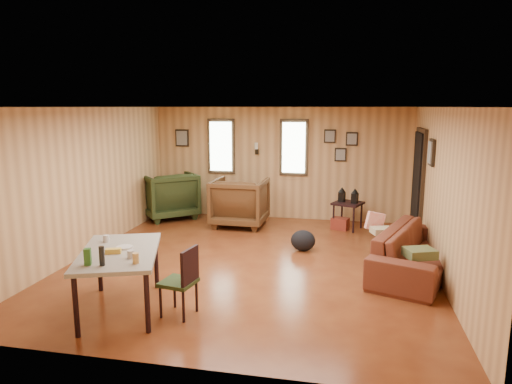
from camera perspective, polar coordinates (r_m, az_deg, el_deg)
room at (r=7.17m, az=1.13°, el=0.99°), size 5.54×6.04×2.44m
sofa at (r=7.09m, az=19.61°, el=-6.10°), size 1.40×2.35×0.88m
recliner_brown at (r=9.28m, az=-2.03°, el=-0.98°), size 1.07×1.01×1.08m
recliner_green at (r=10.12m, az=-10.88°, el=-0.11°), size 1.47×1.47×1.11m
end_table at (r=9.99m, az=-3.58°, el=-1.22°), size 0.56×0.52×0.64m
side_table at (r=9.20m, az=11.44°, el=-1.11°), size 0.68×0.68×0.83m
cooler at (r=9.24m, az=10.47°, el=-3.90°), size 0.38×0.32×0.23m
backpack at (r=7.78m, az=5.90°, el=-6.06°), size 0.51×0.45×0.36m
sofa_pillows at (r=7.07m, az=17.22°, el=-5.54°), size 0.92×1.64×0.34m
dining_table at (r=5.65m, az=-16.75°, el=-7.70°), size 1.30×1.65×0.95m
dining_chair at (r=5.41m, az=-9.12°, el=-10.56°), size 0.43×0.43×0.83m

